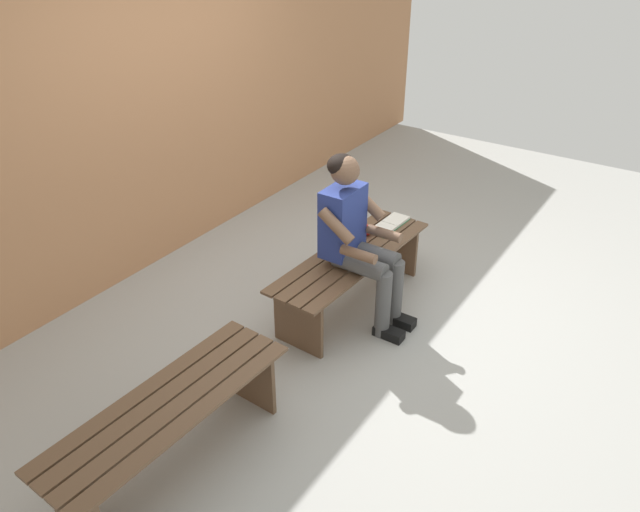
% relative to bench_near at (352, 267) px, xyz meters
% --- Properties ---
extents(ground_plane, '(10.00, 7.00, 0.04)m').
position_rel_bench_near_xyz_m(ground_plane, '(0.92, 1.00, -0.35)').
color(ground_plane, '#9E9E99').
extents(brick_wall, '(9.50, 0.24, 2.42)m').
position_rel_bench_near_xyz_m(brick_wall, '(0.50, -1.85, 0.87)').
color(brick_wall, '#B27A51').
rests_on(brick_wall, ground).
extents(bench_near, '(1.56, 0.51, 0.45)m').
position_rel_bench_near_xyz_m(bench_near, '(0.00, 0.00, 0.00)').
color(bench_near, brown).
rests_on(bench_near, ground).
extents(bench_far, '(1.47, 0.51, 0.45)m').
position_rel_bench_near_xyz_m(bench_far, '(1.85, 0.00, -0.00)').
color(bench_far, brown).
rests_on(bench_far, ground).
extents(person_seated, '(0.50, 0.69, 1.25)m').
position_rel_bench_near_xyz_m(person_seated, '(0.11, 0.10, 0.35)').
color(person_seated, navy).
rests_on(person_seated, ground).
extents(apple, '(0.09, 0.09, 0.09)m').
position_rel_bench_near_xyz_m(apple, '(-0.32, -0.06, 0.16)').
color(apple, red).
rests_on(apple, bench_near).
extents(book_open, '(0.42, 0.17, 0.02)m').
position_rel_bench_near_xyz_m(book_open, '(-0.55, 0.01, 0.12)').
color(book_open, white).
rests_on(book_open, bench_near).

